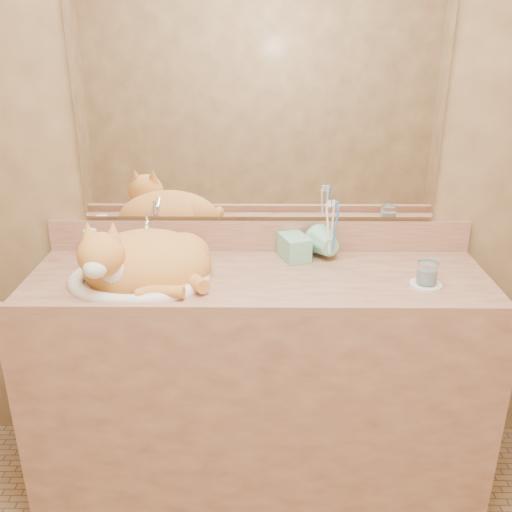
{
  "coord_description": "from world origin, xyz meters",
  "views": [
    {
      "loc": [
        0.01,
        -1.06,
        1.66
      ],
      "look_at": [
        -0.01,
        0.7,
        0.94
      ],
      "focal_mm": 40.0,
      "sensor_mm": 36.0,
      "label": 1
    }
  ],
  "objects_px": {
    "sink_basin": "(138,261)",
    "cat": "(142,260)",
    "toothbrush_cup": "(331,249)",
    "water_glass": "(427,273)",
    "soap_dispenser": "(302,239)",
    "vanity_counter": "(258,382)"
  },
  "relations": [
    {
      "from": "cat",
      "to": "soap_dispenser",
      "type": "xyz_separation_m",
      "value": [
        0.55,
        0.14,
        0.02
      ]
    },
    {
      "from": "vanity_counter",
      "to": "soap_dispenser",
      "type": "height_order",
      "value": "soap_dispenser"
    },
    {
      "from": "soap_dispenser",
      "to": "toothbrush_cup",
      "type": "bearing_deg",
      "value": -8.76
    },
    {
      "from": "cat",
      "to": "soap_dispenser",
      "type": "distance_m",
      "value": 0.57
    },
    {
      "from": "toothbrush_cup",
      "to": "vanity_counter",
      "type": "bearing_deg",
      "value": -151.43
    },
    {
      "from": "vanity_counter",
      "to": "cat",
      "type": "height_order",
      "value": "cat"
    },
    {
      "from": "sink_basin",
      "to": "soap_dispenser",
      "type": "relative_size",
      "value": 2.37
    },
    {
      "from": "cat",
      "to": "water_glass",
      "type": "xyz_separation_m",
      "value": [
        0.95,
        -0.04,
        -0.03
      ]
    },
    {
      "from": "water_glass",
      "to": "sink_basin",
      "type": "bearing_deg",
      "value": 177.78
    },
    {
      "from": "sink_basin",
      "to": "toothbrush_cup",
      "type": "height_order",
      "value": "sink_basin"
    },
    {
      "from": "cat",
      "to": "sink_basin",
      "type": "bearing_deg",
      "value": -178.74
    },
    {
      "from": "cat",
      "to": "toothbrush_cup",
      "type": "xyz_separation_m",
      "value": [
        0.66,
        0.16,
        -0.02
      ]
    },
    {
      "from": "soap_dispenser",
      "to": "cat",
      "type": "bearing_deg",
      "value": 174.67
    },
    {
      "from": "toothbrush_cup",
      "to": "soap_dispenser",
      "type": "bearing_deg",
      "value": -168.99
    },
    {
      "from": "vanity_counter",
      "to": "cat",
      "type": "xyz_separation_m",
      "value": [
        -0.39,
        -0.02,
        0.5
      ]
    },
    {
      "from": "toothbrush_cup",
      "to": "water_glass",
      "type": "distance_m",
      "value": 0.36
    },
    {
      "from": "water_glass",
      "to": "soap_dispenser",
      "type": "bearing_deg",
      "value": 156.03
    },
    {
      "from": "soap_dispenser",
      "to": "sink_basin",
      "type": "bearing_deg",
      "value": 174.48
    },
    {
      "from": "sink_basin",
      "to": "cat",
      "type": "distance_m",
      "value": 0.01
    },
    {
      "from": "vanity_counter",
      "to": "soap_dispenser",
      "type": "distance_m",
      "value": 0.56
    },
    {
      "from": "sink_basin",
      "to": "toothbrush_cup",
      "type": "distance_m",
      "value": 0.69
    },
    {
      "from": "cat",
      "to": "water_glass",
      "type": "height_order",
      "value": "cat"
    }
  ]
}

